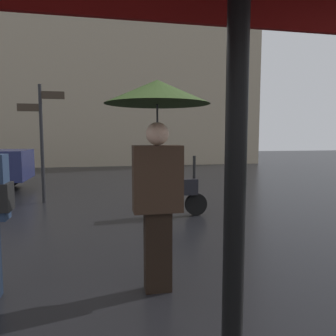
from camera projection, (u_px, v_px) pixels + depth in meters
name	position (u px, v px, depth m)	size (l,w,h in m)	color
pedestrian_with_umbrella	(157.00, 128.00, 3.24)	(1.07, 1.07, 2.19)	black
parked_scooter	(174.00, 190.00, 6.49)	(1.31, 0.32, 1.23)	black
street_signpost	(42.00, 132.00, 7.69)	(1.08, 0.08, 2.86)	black
building_block	(107.00, 14.00, 17.92)	(17.20, 3.08, 16.83)	gray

